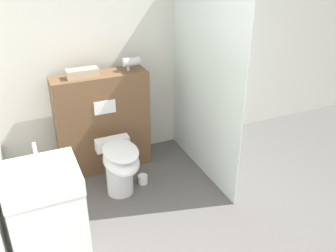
# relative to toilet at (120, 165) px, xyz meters

# --- Properties ---
(wall_back) EXTENTS (8.00, 0.06, 2.50)m
(wall_back) POSITION_rel_toilet_xyz_m (0.55, 0.84, 0.91)
(wall_back) COLOR silver
(wall_back) RESTS_ON ground_plane
(partition_panel) EXTENTS (0.97, 0.30, 1.08)m
(partition_panel) POSITION_rel_toilet_xyz_m (0.00, 0.57, 0.20)
(partition_panel) COLOR brown
(partition_panel) RESTS_ON ground_plane
(shower_glass) EXTENTS (0.04, 1.41, 2.00)m
(shower_glass) POSITION_rel_toilet_xyz_m (0.94, 0.10, 0.66)
(shower_glass) COLOR silver
(shower_glass) RESTS_ON ground_plane
(toilet) EXTENTS (0.34, 0.58, 0.54)m
(toilet) POSITION_rel_toilet_xyz_m (0.00, 0.00, 0.00)
(toilet) COLOR white
(toilet) RESTS_ON ground_plane
(sink_vanity) EXTENTS (0.48, 0.46, 1.11)m
(sink_vanity) POSITION_rel_toilet_xyz_m (-0.75, -0.81, 0.15)
(sink_vanity) COLOR white
(sink_vanity) RESTS_ON ground_plane
(hair_drier) EXTENTS (0.20, 0.09, 0.13)m
(hair_drier) POSITION_rel_toilet_xyz_m (0.35, 0.55, 0.82)
(hair_drier) COLOR #B7B7BC
(hair_drier) RESTS_ON partition_panel
(folded_towel) EXTENTS (0.31, 0.13, 0.08)m
(folded_towel) POSITION_rel_toilet_xyz_m (-0.16, 0.54, 0.78)
(folded_towel) COLOR tan
(folded_towel) RESTS_ON partition_panel
(spare_toilet_roll) EXTENTS (0.10, 0.10, 0.10)m
(spare_toilet_roll) POSITION_rel_toilet_xyz_m (0.26, 0.08, -0.29)
(spare_toilet_roll) COLOR white
(spare_toilet_roll) RESTS_ON ground_plane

